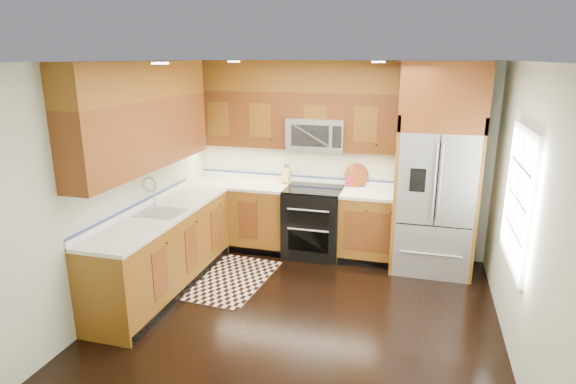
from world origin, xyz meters
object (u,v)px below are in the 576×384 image
(range, at_px, (313,222))
(knife_block, at_px, (286,175))
(refrigerator, at_px, (437,170))
(rug, at_px, (232,279))
(utensil_crock, at_px, (350,179))

(range, height_order, knife_block, knife_block)
(range, xyz_separation_m, refrigerator, (1.55, -0.04, 0.83))
(rug, distance_m, utensil_crock, 2.08)
(refrigerator, relative_size, rug, 1.92)
(knife_block, bearing_deg, rug, -105.40)
(refrigerator, bearing_deg, rug, -156.43)
(rug, relative_size, knife_block, 4.99)
(range, distance_m, refrigerator, 1.76)
(knife_block, bearing_deg, range, -24.28)
(range, relative_size, utensil_crock, 3.17)
(rug, xyz_separation_m, utensil_crock, (1.23, 1.32, 1.04))
(range, relative_size, rug, 0.70)
(refrigerator, distance_m, knife_block, 2.02)
(knife_block, distance_m, utensil_crock, 0.88)
(refrigerator, height_order, rug, refrigerator)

